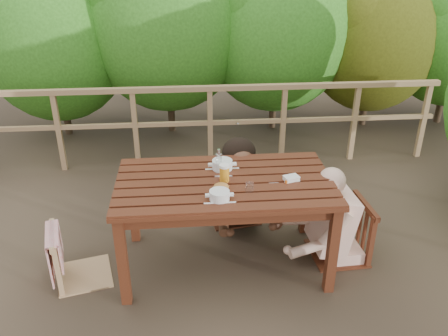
{
  "coord_description": "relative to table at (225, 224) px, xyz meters",
  "views": [
    {
      "loc": [
        -0.29,
        -3.24,
        2.54
      ],
      "look_at": [
        0.0,
        0.05,
        0.9
      ],
      "focal_mm": 36.98,
      "sensor_mm": 36.0,
      "label": 1
    }
  ],
  "objects": [
    {
      "name": "railing",
      "position": [
        0.0,
        2.0,
        0.1
      ],
      "size": [
        5.6,
        0.1,
        1.01
      ],
      "primitive_type": "cube",
      "color": "#A68055",
      "rests_on": "ground"
    },
    {
      "name": "woman",
      "position": [
        0.16,
        0.76,
        0.31
      ],
      "size": [
        0.67,
        0.78,
        1.41
      ],
      "primitive_type": null,
      "rotation": [
        0.0,
        0.0,
        3.29
      ],
      "color": "black",
      "rests_on": "ground"
    },
    {
      "name": "chair_right",
      "position": [
        1.02,
        0.04,
        0.08
      ],
      "size": [
        0.51,
        0.51,
        0.97
      ],
      "primitive_type": "cube",
      "rotation": [
        0.0,
        0.0,
        -1.51
      ],
      "color": "#401C0F",
      "rests_on": "ground"
    },
    {
      "name": "ground",
      "position": [
        0.0,
        0.0,
        -0.4
      ],
      "size": [
        60.0,
        60.0,
        0.0
      ],
      "primitive_type": "plane",
      "color": "#483929",
      "rests_on": "ground"
    },
    {
      "name": "diner_right",
      "position": [
        1.05,
        0.04,
        0.31
      ],
      "size": [
        0.74,
        0.61,
        1.43
      ],
      "primitive_type": null,
      "rotation": [
        0.0,
        0.0,
        1.63
      ],
      "color": "beige",
      "rests_on": "ground"
    },
    {
      "name": "bread_roll",
      "position": [
        -0.04,
        -0.15,
        0.44
      ],
      "size": [
        0.12,
        0.09,
        0.07
      ],
      "primitive_type": "ellipsoid",
      "color": "#A26E32",
      "rests_on": "table"
    },
    {
      "name": "chair_left",
      "position": [
        -1.19,
        -0.08,
        0.05
      ],
      "size": [
        0.54,
        0.54,
        0.9
      ],
      "primitive_type": "cube",
      "rotation": [
        0.0,
        0.0,
        1.81
      ],
      "color": "#A68055",
      "rests_on": "ground"
    },
    {
      "name": "soup_far",
      "position": [
        -0.0,
        0.2,
        0.45
      ],
      "size": [
        0.29,
        0.29,
        0.1
      ],
      "primitive_type": "cylinder",
      "color": "white",
      "rests_on": "table"
    },
    {
      "name": "bottle",
      "position": [
        -0.03,
        0.15,
        0.51
      ],
      "size": [
        0.05,
        0.05,
        0.22
      ],
      "primitive_type": "cylinder",
      "color": "silver",
      "rests_on": "table"
    },
    {
      "name": "soup_near",
      "position": [
        -0.06,
        -0.3,
        0.44
      ],
      "size": [
        0.25,
        0.25,
        0.08
      ],
      "primitive_type": "cylinder",
      "color": "white",
      "rests_on": "table"
    },
    {
      "name": "beer_glass",
      "position": [
        -0.0,
        -0.01,
        0.48
      ],
      "size": [
        0.08,
        0.08,
        0.16
      ],
      "primitive_type": "cylinder",
      "color": "gold",
      "rests_on": "table"
    },
    {
      "name": "tumbler",
      "position": [
        0.18,
        -0.18,
        0.44
      ],
      "size": [
        0.07,
        0.07,
        0.08
      ],
      "primitive_type": "cylinder",
      "color": "silver",
      "rests_on": "table"
    },
    {
      "name": "butter_tub",
      "position": [
        0.53,
        -0.05,
        0.43
      ],
      "size": [
        0.14,
        0.12,
        0.05
      ],
      "primitive_type": "cube",
      "rotation": [
        0.0,
        0.0,
        0.3
      ],
      "color": "white",
      "rests_on": "table"
    },
    {
      "name": "chair_far",
      "position": [
        0.16,
        0.74,
        0.07
      ],
      "size": [
        0.53,
        0.53,
        0.94
      ],
      "primitive_type": "cube",
      "rotation": [
        0.0,
        0.0,
        0.15
      ],
      "color": "#401C0F",
      "rests_on": "ground"
    },
    {
      "name": "table",
      "position": [
        0.0,
        0.0,
        0.0
      ],
      "size": [
        1.73,
        0.97,
        0.8
      ],
      "primitive_type": "cube",
      "color": "#401C0F",
      "rests_on": "ground"
    }
  ]
}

